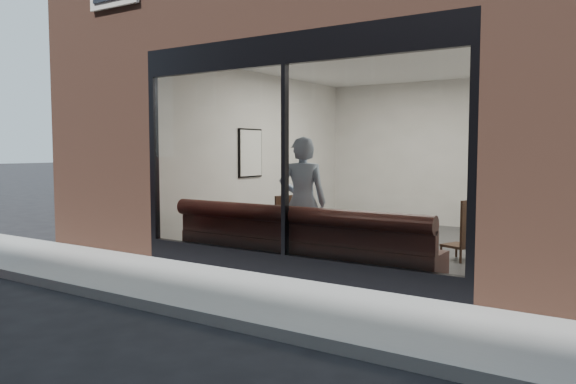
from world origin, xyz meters
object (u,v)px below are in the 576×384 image
Objects in this scene: cafe_table_right at (364,218)px; cafe_chair_left at (280,237)px; person at (303,202)px; cafe_chair_right at (459,246)px; cafe_table_left at (290,209)px; banquette at (301,255)px.

cafe_table_right is 1.22× the size of cafe_chair_left.
cafe_chair_left is (-1.80, 0.55, -0.50)m from cafe_table_right.
person is 2.52m from cafe_chair_right.
person reaches higher than cafe_table_right.
cafe_table_right is 1.45× the size of cafe_chair_right.
cafe_table_right is at bearing -177.65° from cafe_chair_left.
cafe_table_left reaches higher than cafe_table_right.
cafe_table_right is (0.83, 0.30, -0.20)m from person.
person is at bearing -160.50° from cafe_table_right.
cafe_chair_right is at bearing 22.56° from cafe_table_left.
person is 3.04× the size of cafe_table_left.
cafe_table_right is 1.95m from cafe_chair_left.
cafe_table_right is 1.72m from cafe_chair_right.
banquette is 2.13× the size of person.
person is 0.93m from cafe_table_left.
cafe_table_left is at bearing 43.93° from cafe_chair_right.
person is 0.91m from cafe_table_right.
cafe_chair_left is (-0.33, 0.20, -0.50)m from cafe_table_left.
cafe_table_left is at bearing -68.96° from person.
banquette is 1.30m from cafe_table_left.
banquette reaches higher than cafe_chair_right.
cafe_table_left is 1.55× the size of cafe_chair_right.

